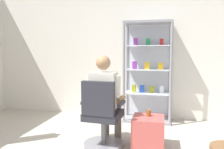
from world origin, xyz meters
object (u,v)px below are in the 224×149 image
object	(u,v)px
tea_glass	(149,113)
storage_crate	(148,133)
display_cabinet_main	(148,71)
seated_shopkeeper	(106,96)
office_chair	(102,121)

from	to	relation	value
tea_glass	storage_crate	bearing A→B (deg)	-85.91
display_cabinet_main	tea_glass	distance (m)	1.36
display_cabinet_main	seated_shopkeeper	size ratio (longest dim) A/B	1.47
display_cabinet_main	office_chair	bearing A→B (deg)	-109.20
tea_glass	office_chair	bearing A→B (deg)	-161.02
office_chair	tea_glass	distance (m)	0.66
tea_glass	seated_shopkeeper	bearing A→B (deg)	-175.30
display_cabinet_main	office_chair	world-z (taller)	display_cabinet_main
display_cabinet_main	seated_shopkeeper	bearing A→B (deg)	-110.86
storage_crate	tea_glass	xyz separation A→B (m)	(-0.00, 0.06, 0.26)
seated_shopkeeper	display_cabinet_main	bearing A→B (deg)	69.14
storage_crate	tea_glass	world-z (taller)	tea_glass
seated_shopkeeper	storage_crate	bearing A→B (deg)	-0.60
display_cabinet_main	tea_glass	xyz separation A→B (m)	(0.10, -1.27, -0.48)
display_cabinet_main	office_chair	size ratio (longest dim) A/B	1.98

